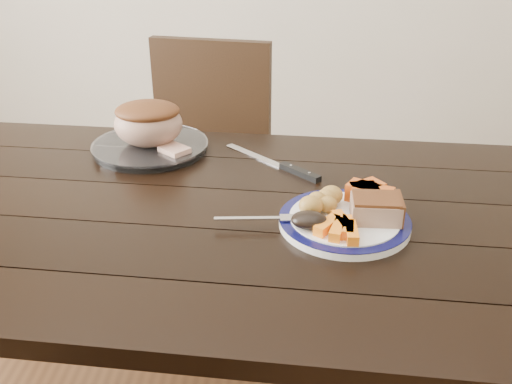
{
  "coord_description": "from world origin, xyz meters",
  "views": [
    {
      "loc": [
        0.14,
        -1.07,
        1.33
      ],
      "look_at": [
        0.08,
        -0.02,
        0.8
      ],
      "focal_mm": 40.0,
      "sensor_mm": 36.0,
      "label": 1
    }
  ],
  "objects_px": {
    "dinner_plate": "(344,222)",
    "dining_table": "(221,244)",
    "carving_knife": "(288,168)",
    "roast_joint": "(148,124)",
    "pork_slice": "(376,209)",
    "fork": "(265,219)",
    "chair_far": "(205,164)",
    "serving_platter": "(151,148)"
  },
  "relations": [
    {
      "from": "dinner_plate",
      "to": "dining_table",
      "type": "bearing_deg",
      "value": 166.63
    },
    {
      "from": "carving_knife",
      "to": "dining_table",
      "type": "bearing_deg",
      "value": -82.45
    },
    {
      "from": "dining_table",
      "to": "roast_joint",
      "type": "relative_size",
      "value": 9.37
    },
    {
      "from": "dinner_plate",
      "to": "carving_knife",
      "type": "relative_size",
      "value": 1.07
    },
    {
      "from": "pork_slice",
      "to": "carving_knife",
      "type": "relative_size",
      "value": 0.39
    },
    {
      "from": "carving_knife",
      "to": "pork_slice",
      "type": "bearing_deg",
      "value": -13.98
    },
    {
      "from": "pork_slice",
      "to": "fork",
      "type": "height_order",
      "value": "pork_slice"
    },
    {
      "from": "chair_far",
      "to": "dinner_plate",
      "type": "distance_m",
      "value": 0.92
    },
    {
      "from": "chair_far",
      "to": "carving_knife",
      "type": "height_order",
      "value": "chair_far"
    },
    {
      "from": "dinner_plate",
      "to": "roast_joint",
      "type": "distance_m",
      "value": 0.61
    },
    {
      "from": "chair_far",
      "to": "fork",
      "type": "xyz_separation_m",
      "value": [
        0.24,
        -0.82,
        0.25
      ]
    },
    {
      "from": "chair_far",
      "to": "serving_platter",
      "type": "relative_size",
      "value": 3.14
    },
    {
      "from": "serving_platter",
      "to": "fork",
      "type": "relative_size",
      "value": 1.66
    },
    {
      "from": "fork",
      "to": "carving_knife",
      "type": "distance_m",
      "value": 0.29
    },
    {
      "from": "fork",
      "to": "roast_joint",
      "type": "xyz_separation_m",
      "value": [
        -0.32,
        0.38,
        0.05
      ]
    },
    {
      "from": "dinner_plate",
      "to": "serving_platter",
      "type": "xyz_separation_m",
      "value": [
        -0.48,
        0.37,
        0.0
      ]
    },
    {
      "from": "pork_slice",
      "to": "fork",
      "type": "relative_size",
      "value": 0.54
    },
    {
      "from": "dinner_plate",
      "to": "fork",
      "type": "distance_m",
      "value": 0.16
    },
    {
      "from": "dinner_plate",
      "to": "roast_joint",
      "type": "height_order",
      "value": "roast_joint"
    },
    {
      "from": "dining_table",
      "to": "fork",
      "type": "relative_size",
      "value": 9.32
    },
    {
      "from": "roast_joint",
      "to": "serving_platter",
      "type": "bearing_deg",
      "value": 0.0
    },
    {
      "from": "dinner_plate",
      "to": "fork",
      "type": "bearing_deg",
      "value": -174.3
    },
    {
      "from": "pork_slice",
      "to": "carving_knife",
      "type": "bearing_deg",
      "value": 122.7
    },
    {
      "from": "dinner_plate",
      "to": "pork_slice",
      "type": "distance_m",
      "value": 0.07
    },
    {
      "from": "chair_far",
      "to": "serving_platter",
      "type": "xyz_separation_m",
      "value": [
        -0.08,
        -0.43,
        0.23
      ]
    },
    {
      "from": "chair_far",
      "to": "carving_knife",
      "type": "distance_m",
      "value": 0.65
    },
    {
      "from": "dining_table",
      "to": "serving_platter",
      "type": "height_order",
      "value": "serving_platter"
    },
    {
      "from": "dinner_plate",
      "to": "serving_platter",
      "type": "bearing_deg",
      "value": 142.34
    },
    {
      "from": "chair_far",
      "to": "serving_platter",
      "type": "bearing_deg",
      "value": 89.42
    },
    {
      "from": "chair_far",
      "to": "dinner_plate",
      "type": "relative_size",
      "value": 3.5
    },
    {
      "from": "serving_platter",
      "to": "pork_slice",
      "type": "relative_size",
      "value": 3.08
    },
    {
      "from": "chair_far",
      "to": "dinner_plate",
      "type": "height_order",
      "value": "chair_far"
    },
    {
      "from": "chair_far",
      "to": "carving_knife",
      "type": "xyz_separation_m",
      "value": [
        0.29,
        -0.53,
        0.23
      ]
    },
    {
      "from": "chair_far",
      "to": "roast_joint",
      "type": "relative_size",
      "value": 5.24
    },
    {
      "from": "serving_platter",
      "to": "carving_knife",
      "type": "bearing_deg",
      "value": -15.85
    },
    {
      "from": "roast_joint",
      "to": "chair_far",
      "type": "bearing_deg",
      "value": 79.94
    },
    {
      "from": "carving_knife",
      "to": "roast_joint",
      "type": "bearing_deg",
      "value": -152.53
    },
    {
      "from": "pork_slice",
      "to": "roast_joint",
      "type": "distance_m",
      "value": 0.66
    },
    {
      "from": "dinner_plate",
      "to": "fork",
      "type": "relative_size",
      "value": 1.49
    },
    {
      "from": "fork",
      "to": "chair_far",
      "type": "bearing_deg",
      "value": 102.05
    },
    {
      "from": "dining_table",
      "to": "pork_slice",
      "type": "height_order",
      "value": "pork_slice"
    },
    {
      "from": "dining_table",
      "to": "pork_slice",
      "type": "distance_m",
      "value": 0.35
    }
  ]
}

